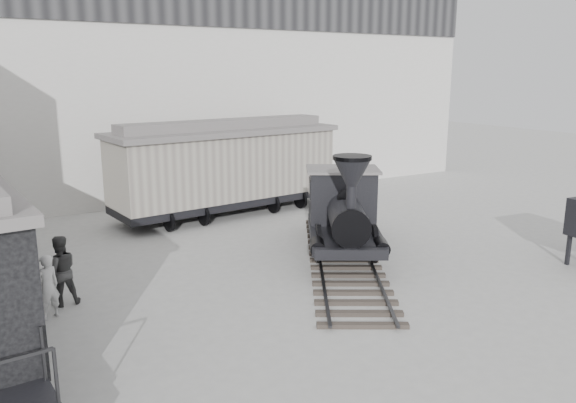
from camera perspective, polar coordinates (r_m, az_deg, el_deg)
ground at (r=15.25m, az=7.56°, el=-10.05°), size 90.00×90.00×0.00m
north_wall at (r=27.45m, az=-11.87°, el=11.86°), size 34.00×2.51×11.00m
locomotive at (r=18.60m, az=5.58°, el=-1.48°), size 7.01×9.85×3.58m
boxcar at (r=23.91m, az=-6.35°, el=3.67°), size 10.17×4.21×4.05m
visitor_a at (r=15.06m, az=-23.26°, el=-7.97°), size 0.70×0.58×1.64m
visitor_b at (r=15.75m, az=-22.15°, el=-6.53°), size 0.93×0.74×1.87m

